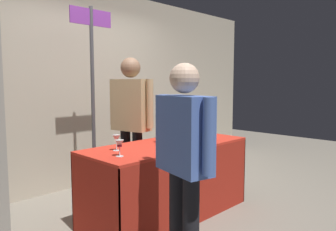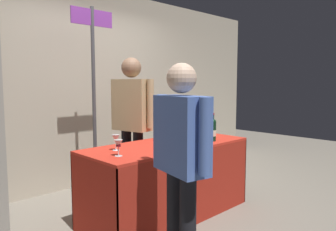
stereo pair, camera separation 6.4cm
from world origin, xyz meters
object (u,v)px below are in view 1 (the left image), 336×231
featured_wine_bottle (194,126)px  booth_signpost (93,83)px  tasting_table (168,166)px  display_bottle_0 (162,131)px  vendor_presenter (131,115)px  flower_vase (198,129)px  wine_glass_near_vendor (119,144)px  wine_glass_mid (116,139)px  taster_foreground_right (184,151)px  wine_glass_near_taster (200,129)px

featured_wine_bottle → booth_signpost: 1.30m
tasting_table → featured_wine_bottle: bearing=6.9°
featured_wine_bottle → display_bottle_0: featured_wine_bottle is taller
featured_wine_bottle → vendor_presenter: bearing=129.7°
tasting_table → flower_vase: 0.52m
wine_glass_near_vendor → vendor_presenter: vendor_presenter is taller
tasting_table → wine_glass_mid: 0.70m
tasting_table → display_bottle_0: display_bottle_0 is taller
featured_wine_bottle → taster_foreground_right: taster_foreground_right is taller
vendor_presenter → booth_signpost: bearing=-147.4°
display_bottle_0 → wine_glass_mid: 0.57m
display_bottle_0 → booth_signpost: bearing=107.3°
wine_glass_near_vendor → vendor_presenter: size_ratio=0.09×
vendor_presenter → display_bottle_0: bearing=-16.5°
wine_glass_near_taster → vendor_presenter: vendor_presenter is taller
wine_glass_mid → wine_glass_near_vendor: bearing=-120.1°
featured_wine_bottle → wine_glass_mid: (-1.08, 0.04, -0.02)m
vendor_presenter → taster_foreground_right: 1.64m
wine_glass_near_taster → booth_signpost: 1.39m
featured_wine_bottle → booth_signpost: size_ratio=0.14×
flower_vase → booth_signpost: 1.35m
vendor_presenter → booth_signpost: booth_signpost is taller
wine_glass_near_vendor → wine_glass_near_taster: wine_glass_near_vendor is taller
featured_wine_bottle → taster_foreground_right: size_ratio=0.21×
tasting_table → taster_foreground_right: taster_foreground_right is taller
wine_glass_near_taster → flower_vase: size_ratio=0.29×
wine_glass_mid → vendor_presenter: 0.82m
display_bottle_0 → tasting_table: bearing=-65.0°
flower_vase → tasting_table: bearing=163.4°
wine_glass_near_taster → booth_signpost: (-0.90, 0.89, 0.56)m
featured_wine_bottle → wine_glass_near_vendor: featured_wine_bottle is taller
flower_vase → taster_foreground_right: size_ratio=0.27×
wine_glass_near_taster → taster_foreground_right: 1.58m
wine_glass_near_vendor → vendor_presenter: bearing=45.6°
wine_glass_mid → flower_vase: 0.98m
wine_glass_near_taster → taster_foreground_right: taster_foreground_right is taller
wine_glass_mid → wine_glass_near_taster: bearing=-2.0°
booth_signpost → tasting_table: bearing=-72.1°
featured_wine_bottle → booth_signpost: (-0.79, 0.89, 0.51)m
tasting_table → wine_glass_near_vendor: 0.81m
featured_wine_bottle → wine_glass_mid: size_ratio=2.13×
vendor_presenter → taster_foreground_right: size_ratio=1.10×
display_bottle_0 → wine_glass_near_vendor: size_ratio=2.06×
display_bottle_0 → wine_glass_near_taster: display_bottle_0 is taller
tasting_table → booth_signpost: bearing=107.9°
tasting_table → taster_foreground_right: (-0.69, -0.85, 0.39)m
featured_wine_bottle → booth_signpost: bearing=131.6°
taster_foreground_right → display_bottle_0: bearing=-22.7°
flower_vase → vendor_presenter: size_ratio=0.24×
featured_wine_bottle → taster_foreground_right: (-1.17, -0.90, 0.02)m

